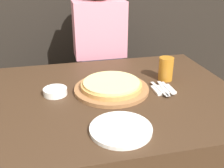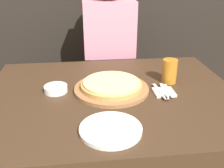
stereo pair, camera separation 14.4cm
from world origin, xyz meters
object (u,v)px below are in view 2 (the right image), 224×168
at_px(beer_glass, 170,70).
at_px(side_bowl, 56,89).
at_px(dinner_knife, 164,91).
at_px(diner_person, 109,64).
at_px(dinner_plate, 111,129).
at_px(fork, 160,91).
at_px(pizza_on_board, 112,87).
at_px(spoon, 169,91).

bearing_deg(beer_glass, side_bowl, -175.38).
relative_size(beer_glass, dinner_knife, 0.75).
relative_size(side_bowl, diner_person, 0.09).
xyz_separation_m(dinner_plate, fork, (0.31, 0.32, 0.01)).
relative_size(fork, diner_person, 0.14).
xyz_separation_m(pizza_on_board, fork, (0.25, -0.07, -0.01)).
bearing_deg(dinner_plate, side_bowl, 122.27).
distance_m(fork, diner_person, 0.78).
height_order(pizza_on_board, beer_glass, beer_glass).
height_order(side_bowl, spoon, side_bowl).
bearing_deg(spoon, diner_person, 108.19).
distance_m(dinner_knife, spoon, 0.03).
bearing_deg(spoon, side_bowl, 171.82).
relative_size(beer_glass, fork, 0.75).
bearing_deg(fork, beer_glass, 55.79).
relative_size(dinner_plate, spoon, 1.67).
xyz_separation_m(pizza_on_board, side_bowl, (-0.31, 0.02, -0.01)).
relative_size(beer_glass, side_bowl, 1.11).
bearing_deg(fork, diner_person, 104.65).
height_order(pizza_on_board, spoon, pizza_on_board).
bearing_deg(dinner_knife, pizza_on_board, 166.49).
distance_m(dinner_plate, side_bowl, 0.48).
distance_m(beer_glass, dinner_knife, 0.17).
relative_size(pizza_on_board, side_bowl, 3.25).
distance_m(side_bowl, spoon, 0.62).
bearing_deg(fork, pizza_on_board, 165.21).
height_order(fork, dinner_knife, same).
distance_m(pizza_on_board, dinner_knife, 0.29).
height_order(beer_glass, fork, beer_glass).
relative_size(pizza_on_board, diner_person, 0.30).
bearing_deg(spoon, dinner_knife, 180.00).
bearing_deg(dinner_plate, dinner_knife, 44.12).
bearing_deg(dinner_plate, spoon, 42.04).
height_order(side_bowl, diner_person, diner_person).
xyz_separation_m(pizza_on_board, dinner_plate, (-0.05, -0.39, -0.02)).
relative_size(fork, spoon, 1.18).
distance_m(dinner_knife, diner_person, 0.78).
bearing_deg(pizza_on_board, side_bowl, 176.08).
bearing_deg(side_bowl, spoon, -8.18).
distance_m(pizza_on_board, fork, 0.26).
bearing_deg(diner_person, spoon, -71.81).
xyz_separation_m(fork, spoon, (0.05, 0.00, 0.00)).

